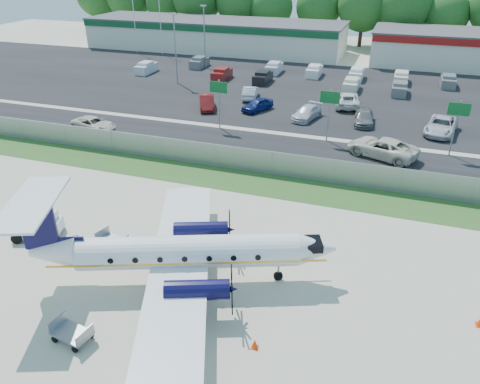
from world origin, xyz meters
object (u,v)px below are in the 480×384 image
(pushback_tug, at_px, (39,226))
(baggage_cart_near, at_px, (72,333))
(baggage_cart_far, at_px, (112,241))
(aircraft, at_px, (181,252))

(pushback_tug, relative_size, baggage_cart_near, 1.62)
(baggage_cart_near, relative_size, baggage_cart_far, 0.95)
(aircraft, distance_m, pushback_tug, 10.87)
(aircraft, relative_size, baggage_cart_far, 8.07)
(pushback_tug, xyz_separation_m, baggage_cart_near, (7.60, -6.99, -0.28))
(aircraft, relative_size, pushback_tug, 5.24)
(baggage_cart_near, bearing_deg, aircraft, 61.07)
(pushback_tug, bearing_deg, baggage_cart_near, -42.62)
(pushback_tug, distance_m, baggage_cart_far, 5.13)
(baggage_cart_far, bearing_deg, baggage_cart_near, -71.31)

